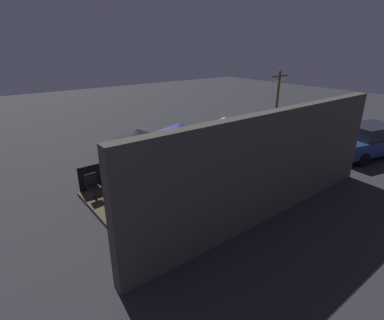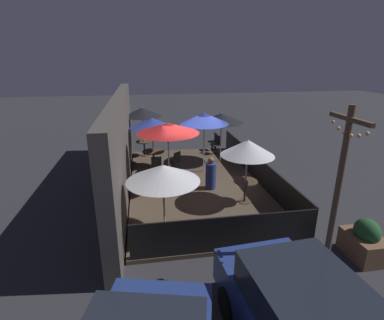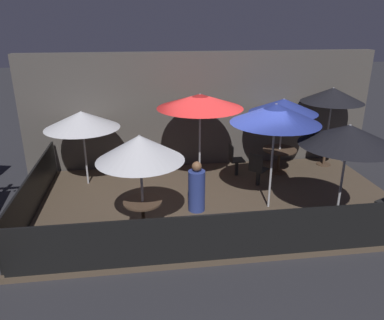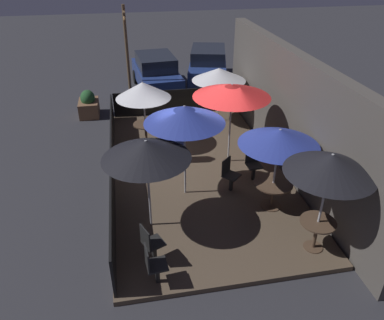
{
  "view_description": "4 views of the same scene",
  "coord_description": "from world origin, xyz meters",
  "px_view_note": "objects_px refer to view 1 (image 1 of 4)",
  "views": [
    {
      "loc": [
        7.05,
        7.85,
        5.21
      ],
      "look_at": [
        0.83,
        -0.17,
        1.26
      ],
      "focal_mm": 28.0,
      "sensor_mm": 36.0,
      "label": 1
    },
    {
      "loc": [
        -10.5,
        1.88,
        4.73
      ],
      "look_at": [
        -0.24,
        0.18,
        1.13
      ],
      "focal_mm": 28.0,
      "sensor_mm": 36.0,
      "label": 2
    },
    {
      "loc": [
        -1.8,
        -8.18,
        4.33
      ],
      "look_at": [
        -0.6,
        0.44,
        1.04
      ],
      "focal_mm": 35.0,
      "sensor_mm": 36.0,
      "label": 3
    },
    {
      "loc": [
        9.28,
        -1.87,
        5.96
      ],
      "look_at": [
        1.07,
        -0.34,
        1.09
      ],
      "focal_mm": 35.0,
      "sensor_mm": 36.0,
      "label": 4
    }
  ],
  "objects_px": {
    "parked_car_1": "(369,140)",
    "light_post": "(277,106)",
    "patio_chair_0": "(199,186)",
    "planter_box": "(239,134)",
    "patio_umbrella_5": "(240,132)",
    "patio_umbrella_6": "(300,133)",
    "dining_table_1": "(155,226)",
    "patio_chair_2": "(93,186)",
    "patio_umbrella_1": "(152,172)",
    "dining_table_2": "(193,202)",
    "patio_umbrella_4": "(180,129)",
    "parked_car_0": "(311,131)",
    "dining_table_0": "(223,151)",
    "patio_chair_1": "(109,181)",
    "patron_0": "(216,164)",
    "patio_umbrella_2": "(193,160)",
    "patio_umbrella_3": "(137,134)",
    "patio_chair_3": "(224,191)"
  },
  "relations": [
    {
      "from": "parked_car_1",
      "to": "planter_box",
      "type": "bearing_deg",
      "value": -45.43
    },
    {
      "from": "patio_umbrella_2",
      "to": "patio_chair_0",
      "type": "xyz_separation_m",
      "value": [
        -0.91,
        -0.86,
        -1.46
      ]
    },
    {
      "from": "patio_umbrella_1",
      "to": "dining_table_2",
      "type": "distance_m",
      "value": 2.28
    },
    {
      "from": "dining_table_1",
      "to": "patio_chair_1",
      "type": "relative_size",
      "value": 0.83
    },
    {
      "from": "planter_box",
      "to": "light_post",
      "type": "distance_m",
      "value": 2.6
    },
    {
      "from": "light_post",
      "to": "parked_car_0",
      "type": "relative_size",
      "value": 0.94
    },
    {
      "from": "patio_umbrella_6",
      "to": "parked_car_1",
      "type": "height_order",
      "value": "patio_umbrella_6"
    },
    {
      "from": "patio_umbrella_1",
      "to": "dining_table_2",
      "type": "height_order",
      "value": "patio_umbrella_1"
    },
    {
      "from": "patio_umbrella_3",
      "to": "patio_chair_3",
      "type": "distance_m",
      "value": 3.71
    },
    {
      "from": "parked_car_0",
      "to": "parked_car_1",
      "type": "relative_size",
      "value": 0.94
    },
    {
      "from": "patio_umbrella_2",
      "to": "planter_box",
      "type": "distance_m",
      "value": 8.74
    },
    {
      "from": "patio_chair_0",
      "to": "planter_box",
      "type": "height_order",
      "value": "patio_chair_0"
    },
    {
      "from": "dining_table_0",
      "to": "patio_umbrella_1",
      "type": "bearing_deg",
      "value": 30.17
    },
    {
      "from": "dining_table_1",
      "to": "patio_chair_3",
      "type": "bearing_deg",
      "value": -171.63
    },
    {
      "from": "patio_umbrella_3",
      "to": "patio_chair_0",
      "type": "bearing_deg",
      "value": 116.24
    },
    {
      "from": "patio_chair_3",
      "to": "parked_car_0",
      "type": "distance_m",
      "value": 8.4
    },
    {
      "from": "dining_table_0",
      "to": "patio_chair_2",
      "type": "distance_m",
      "value": 5.91
    },
    {
      "from": "patio_umbrella_5",
      "to": "dining_table_1",
      "type": "bearing_deg",
      "value": 11.93
    },
    {
      "from": "patio_chair_1",
      "to": "patron_0",
      "type": "bearing_deg",
      "value": 50.42
    },
    {
      "from": "patio_umbrella_4",
      "to": "patio_chair_1",
      "type": "distance_m",
      "value": 3.14
    },
    {
      "from": "patio_umbrella_6",
      "to": "planter_box",
      "type": "distance_m",
      "value": 5.28
    },
    {
      "from": "parked_car_0",
      "to": "parked_car_1",
      "type": "distance_m",
      "value": 2.73
    },
    {
      "from": "patio_umbrella_6",
      "to": "dining_table_1",
      "type": "height_order",
      "value": "patio_umbrella_6"
    },
    {
      "from": "patio_chair_2",
      "to": "patio_chair_3",
      "type": "distance_m",
      "value": 4.52
    },
    {
      "from": "dining_table_1",
      "to": "patio_chair_2",
      "type": "xyz_separation_m",
      "value": [
        0.34,
        -3.54,
        -0.08
      ]
    },
    {
      "from": "light_post",
      "to": "parked_car_0",
      "type": "distance_m",
      "value": 2.41
    },
    {
      "from": "parked_car_1",
      "to": "dining_table_1",
      "type": "bearing_deg",
      "value": 12.62
    },
    {
      "from": "patio_umbrella_3",
      "to": "patron_0",
      "type": "xyz_separation_m",
      "value": [
        -2.88,
        1.11,
        -1.51
      ]
    },
    {
      "from": "planter_box",
      "to": "parked_car_0",
      "type": "relative_size",
      "value": 0.25
    },
    {
      "from": "patio_chair_1",
      "to": "patio_chair_3",
      "type": "distance_m",
      "value": 4.11
    },
    {
      "from": "patio_umbrella_5",
      "to": "patron_0",
      "type": "distance_m",
      "value": 2.31
    },
    {
      "from": "patio_umbrella_5",
      "to": "patio_umbrella_1",
      "type": "bearing_deg",
      "value": 11.93
    },
    {
      "from": "patron_0",
      "to": "patio_chair_2",
      "type": "bearing_deg",
      "value": 47.88
    },
    {
      "from": "patio_umbrella_5",
      "to": "patron_0",
      "type": "xyz_separation_m",
      "value": [
        -0.31,
        -1.5,
        -1.73
      ]
    },
    {
      "from": "patio_umbrella_4",
      "to": "patio_chair_1",
      "type": "bearing_deg",
      "value": -25.52
    },
    {
      "from": "patio_umbrella_4",
      "to": "dining_table_0",
      "type": "distance_m",
      "value": 3.5
    },
    {
      "from": "patio_umbrella_4",
      "to": "dining_table_1",
      "type": "distance_m",
      "value": 3.94
    },
    {
      "from": "patio_umbrella_3",
      "to": "patio_umbrella_6",
      "type": "xyz_separation_m",
      "value": [
        -5.59,
        3.01,
        -0.26
      ]
    },
    {
      "from": "patio_umbrella_3",
      "to": "parked_car_1",
      "type": "xyz_separation_m",
      "value": [
        -10.52,
        3.74,
        -1.32
      ]
    },
    {
      "from": "patio_umbrella_4",
      "to": "parked_car_1",
      "type": "distance_m",
      "value": 9.86
    },
    {
      "from": "parked_car_1",
      "to": "light_post",
      "type": "bearing_deg",
      "value": -44.44
    },
    {
      "from": "light_post",
      "to": "planter_box",
      "type": "bearing_deg",
      "value": -61.77
    },
    {
      "from": "patio_umbrella_1",
      "to": "patio_umbrella_4",
      "type": "height_order",
      "value": "patio_umbrella_4"
    },
    {
      "from": "patio_chair_0",
      "to": "light_post",
      "type": "relative_size",
      "value": 0.23
    },
    {
      "from": "patio_umbrella_4",
      "to": "patio_chair_0",
      "type": "relative_size",
      "value": 2.7
    },
    {
      "from": "patio_umbrella_4",
      "to": "patron_0",
      "type": "relative_size",
      "value": 2.06
    },
    {
      "from": "patio_chair_0",
      "to": "light_post",
      "type": "bearing_deg",
      "value": 154.94
    },
    {
      "from": "patio_umbrella_2",
      "to": "parked_car_0",
      "type": "bearing_deg",
      "value": -168.52
    },
    {
      "from": "dining_table_2",
      "to": "patio_chair_0",
      "type": "xyz_separation_m",
      "value": [
        -0.91,
        -0.86,
        -0.07
      ]
    },
    {
      "from": "patio_umbrella_5",
      "to": "patio_umbrella_6",
      "type": "relative_size",
      "value": 1.22
    }
  ]
}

